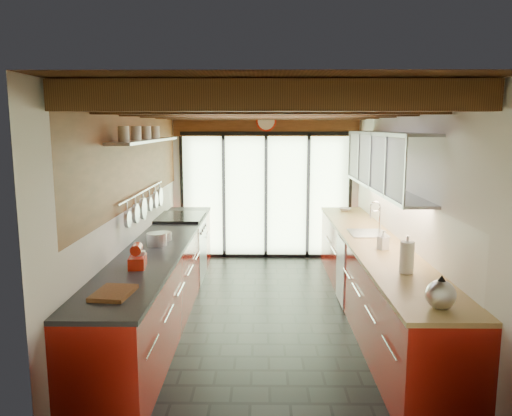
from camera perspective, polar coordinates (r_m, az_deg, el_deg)
name	(u,v)px	position (r m, az deg, el deg)	size (l,w,h in m)	color
ground	(267,314)	(6.23, 1.31, -12.04)	(5.50, 5.50, 0.00)	black
room_shell	(268,180)	(5.83, 1.37, 3.28)	(5.50, 5.50, 5.50)	silver
ceiling_beams	(268,110)	(6.18, 1.36, 11.12)	(3.14, 5.06, 4.90)	#593316
glass_door	(266,162)	(8.51, 1.15, 5.23)	(2.95, 0.10, 2.90)	#C6EAAD
left_counter	(162,278)	(6.19, -10.67, -7.81)	(0.68, 5.00, 0.92)	maroon
range_stove	(181,248)	(7.56, -8.53, -4.53)	(0.66, 0.90, 0.97)	silver
right_counter	(373,278)	(6.22, 13.26, -7.82)	(0.68, 5.00, 0.92)	maroon
sink_assembly	(369,231)	(6.48, 12.78, -2.55)	(0.45, 0.52, 0.43)	silver
upper_cabinets_right	(385,161)	(6.29, 14.53, 5.22)	(0.34, 3.00, 3.00)	silver
left_wall_fixtures	(147,165)	(6.23, -12.36, 4.82)	(0.28, 2.60, 0.96)	silver
stand_mixer	(138,258)	(4.96, -13.38, -5.56)	(0.18, 0.28, 0.24)	red
pot_large	(157,239)	(5.81, -11.26, -3.52)	(0.23, 0.23, 0.15)	silver
pot_small	(162,236)	(6.09, -10.71, -3.18)	(0.24, 0.24, 0.09)	silver
cutting_board	(114,293)	(4.25, -15.97, -9.32)	(0.28, 0.40, 0.03)	brown
kettle	(441,293)	(4.03, 20.37, -9.08)	(0.25, 0.29, 0.27)	silver
paper_towel	(407,258)	(4.83, 16.86, -5.46)	(0.16, 0.16, 0.36)	white
soap_bottle	(383,240)	(5.69, 14.33, -3.56)	(0.10, 0.10, 0.22)	silver
bowl	(345,209)	(8.16, 10.13, -0.16)	(0.20, 0.20, 0.05)	silver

